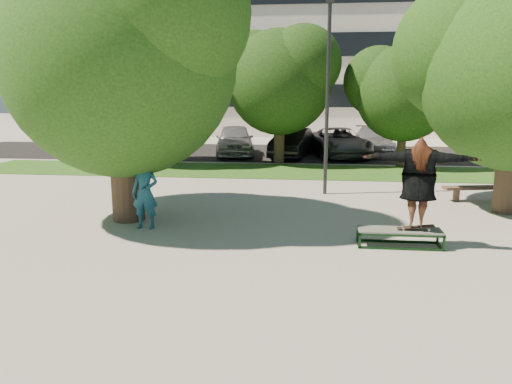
# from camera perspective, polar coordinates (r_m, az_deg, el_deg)

# --- Properties ---
(ground) EXTENTS (120.00, 120.00, 0.00)m
(ground) POSITION_cam_1_polar(r_m,az_deg,el_deg) (11.79, 3.48, -4.98)
(ground) COLOR gray
(ground) RESTS_ON ground
(grass_strip) EXTENTS (30.00, 4.00, 0.02)m
(grass_strip) POSITION_cam_1_polar(r_m,az_deg,el_deg) (21.06, 7.61, 2.29)
(grass_strip) COLOR #1A4E16
(grass_strip) RESTS_ON ground
(asphalt_strip) EXTENTS (40.00, 8.00, 0.01)m
(asphalt_strip) POSITION_cam_1_polar(r_m,az_deg,el_deg) (27.50, 5.29, 4.47)
(asphalt_strip) COLOR black
(asphalt_strip) RESTS_ON ground
(tree_left) EXTENTS (6.96, 5.95, 7.12)m
(tree_left) POSITION_cam_1_polar(r_m,az_deg,el_deg) (13.35, -15.47, 15.74)
(tree_left) COLOR #38281E
(tree_left) RESTS_ON ground
(bg_tree_left) EXTENTS (5.28, 4.51, 5.77)m
(bg_tree_left) POSITION_cam_1_polar(r_m,az_deg,el_deg) (23.48, -11.45, 12.22)
(bg_tree_left) COLOR #38281E
(bg_tree_left) RESTS_ON ground
(bg_tree_mid) EXTENTS (5.76, 4.92, 6.24)m
(bg_tree_mid) POSITION_cam_1_polar(r_m,az_deg,el_deg) (23.44, 2.55, 13.13)
(bg_tree_mid) COLOR #38281E
(bg_tree_mid) RESTS_ON ground
(bg_tree_right) EXTENTS (5.04, 4.31, 5.43)m
(bg_tree_right) POSITION_cam_1_polar(r_m,az_deg,el_deg) (23.19, 16.44, 11.40)
(bg_tree_right) COLOR #38281E
(bg_tree_right) RESTS_ON ground
(lamppost) EXTENTS (0.25, 0.15, 6.11)m
(lamppost) POSITION_cam_1_polar(r_m,az_deg,el_deg) (16.30, 8.16, 10.71)
(lamppost) COLOR #2D2D30
(lamppost) RESTS_ON ground
(office_building) EXTENTS (30.00, 14.12, 16.00)m
(office_building) POSITION_cam_1_polar(r_m,az_deg,el_deg) (43.60, 3.25, 17.60)
(office_building) COLOR silver
(office_building) RESTS_ON ground
(grind_box) EXTENTS (1.80, 0.60, 0.38)m
(grind_box) POSITION_cam_1_polar(r_m,az_deg,el_deg) (11.38, 16.07, -5.05)
(grind_box) COLOR black
(grind_box) RESTS_ON ground
(skater_rig) EXTENTS (2.45, 1.01, 2.02)m
(skater_rig) POSITION_cam_1_polar(r_m,az_deg,el_deg) (11.16, 18.09, 1.02)
(skater_rig) COLOR white
(skater_rig) RESTS_ON grind_box
(bystander) EXTENTS (0.68, 0.46, 1.80)m
(bystander) POSITION_cam_1_polar(r_m,az_deg,el_deg) (12.47, -12.57, -0.07)
(bystander) COLOR #194E60
(bystander) RESTS_ON ground
(bench) EXTENTS (3.01, 0.98, 0.46)m
(bench) POSITION_cam_1_polar(r_m,az_deg,el_deg) (17.01, 25.26, 0.37)
(bench) COLOR brown
(bench) RESTS_ON ground
(car_silver_a) EXTENTS (2.62, 4.97, 1.61)m
(car_silver_a) POSITION_cam_1_polar(r_m,az_deg,el_deg) (26.36, -2.45, 5.96)
(car_silver_a) COLOR #A4A4A8
(car_silver_a) RESTS_ON asphalt_strip
(car_dark) EXTENTS (2.24, 4.65, 1.47)m
(car_dark) POSITION_cam_1_polar(r_m,az_deg,el_deg) (25.70, 4.11, 5.64)
(car_dark) COLOR black
(car_dark) RESTS_ON asphalt_strip
(car_grey) EXTENTS (3.47, 5.69, 1.47)m
(car_grey) POSITION_cam_1_polar(r_m,az_deg,el_deg) (26.14, 9.48, 5.62)
(car_grey) COLOR #56575B
(car_grey) RESTS_ON asphalt_strip
(car_silver_b) EXTENTS (2.19, 5.02, 1.43)m
(car_silver_b) POSITION_cam_1_polar(r_m,az_deg,el_deg) (27.63, 13.25, 5.74)
(car_silver_b) COLOR #A5A5A9
(car_silver_b) RESTS_ON asphalt_strip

